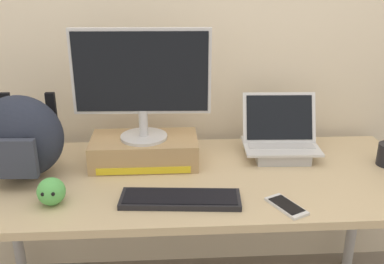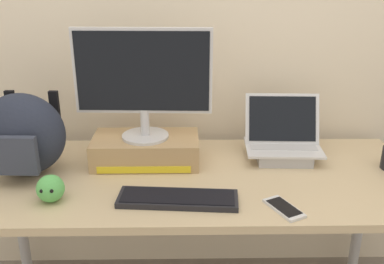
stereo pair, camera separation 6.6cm
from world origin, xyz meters
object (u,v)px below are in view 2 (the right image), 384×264
(desktop_monitor, at_px, (143,80))
(external_keyboard, at_px, (178,199))
(cell_phone, at_px, (284,208))
(messenger_backpack, at_px, (23,135))
(plush_toy, at_px, (50,188))
(toner_box_yellow, at_px, (146,150))
(open_laptop, at_px, (283,146))

(desktop_monitor, bearing_deg, external_keyboard, -65.12)
(external_keyboard, bearing_deg, cell_phone, -4.93)
(external_keyboard, relative_size, messenger_backpack, 1.28)
(plush_toy, bearing_deg, desktop_monitor, 46.16)
(desktop_monitor, height_order, messenger_backpack, desktop_monitor)
(messenger_backpack, bearing_deg, plush_toy, -52.67)
(messenger_backpack, bearing_deg, external_keyboard, -19.05)
(toner_box_yellow, bearing_deg, messenger_backpack, -168.58)
(cell_phone, bearing_deg, plush_toy, 148.24)
(open_laptop, distance_m, plush_toy, 0.95)
(open_laptop, bearing_deg, toner_box_yellow, -173.96)
(messenger_backpack, height_order, cell_phone, messenger_backpack)
(external_keyboard, bearing_deg, plush_toy, -176.93)
(toner_box_yellow, height_order, desktop_monitor, desktop_monitor)
(external_keyboard, height_order, cell_phone, external_keyboard)
(open_laptop, xyz_separation_m, external_keyboard, (-0.44, -0.36, -0.04))
(toner_box_yellow, relative_size, messenger_backpack, 1.30)
(toner_box_yellow, relative_size, desktop_monitor, 0.80)
(desktop_monitor, bearing_deg, open_laptop, 6.05)
(messenger_backpack, bearing_deg, open_laptop, 9.71)
(desktop_monitor, distance_m, plush_toy, 0.53)
(plush_toy, bearing_deg, toner_box_yellow, 46.26)
(open_laptop, height_order, plush_toy, open_laptop)
(open_laptop, xyz_separation_m, messenger_backpack, (-1.03, -0.13, 0.11))
(messenger_backpack, bearing_deg, desktop_monitor, 13.90)
(desktop_monitor, height_order, cell_phone, desktop_monitor)
(desktop_monitor, height_order, open_laptop, desktop_monitor)
(cell_phone, bearing_deg, open_laptop, 52.49)
(external_keyboard, relative_size, plush_toy, 4.42)
(open_laptop, height_order, cell_phone, open_laptop)
(desktop_monitor, distance_m, messenger_backpack, 0.51)
(desktop_monitor, bearing_deg, messenger_backpack, -166.36)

